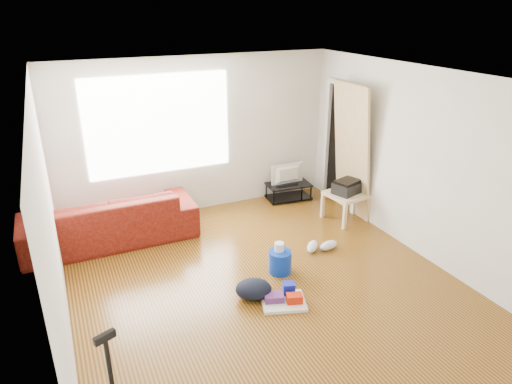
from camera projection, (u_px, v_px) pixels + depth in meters
name	position (u px, v px, depth m)	size (l,w,h in m)	color
room	(266.00, 185.00, 5.31)	(4.51, 5.01, 2.51)	#462410
sofa	(113.00, 240.00, 6.67)	(2.41, 0.94, 0.71)	#3F0603
tv_stand	(288.00, 191.00, 8.03)	(0.80, 0.51, 0.28)	black
tv	(289.00, 175.00, 7.91)	(0.61, 0.08, 0.35)	black
side_table	(346.00, 197.00, 7.18)	(0.63, 0.63, 0.46)	tan
printer	(347.00, 187.00, 7.11)	(0.48, 0.42, 0.21)	black
bucket	(280.00, 272.00, 5.89)	(0.30, 0.30, 0.30)	#082D9F
toilet_paper	(279.00, 257.00, 5.83)	(0.12, 0.12, 0.11)	silver
cleaning_tray	(284.00, 298.00, 5.27)	(0.60, 0.53, 0.18)	white
backpack	(254.00, 297.00, 5.37)	(0.43, 0.34, 0.23)	black
sneakers	(320.00, 246.00, 6.39)	(0.54, 0.32, 0.12)	silver
door_panel	(347.00, 212.00, 7.55)	(0.04, 0.85, 2.13)	#9F8053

